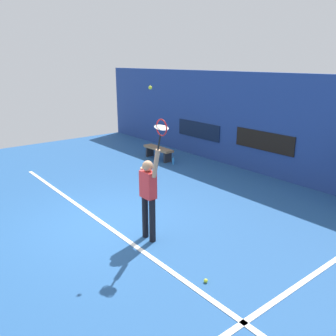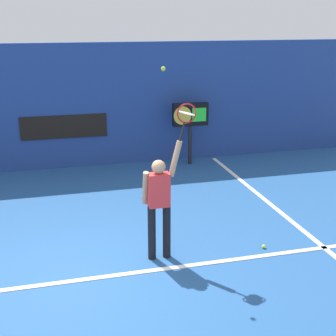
{
  "view_description": "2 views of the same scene",
  "coord_description": "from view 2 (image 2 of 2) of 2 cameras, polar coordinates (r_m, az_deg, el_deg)",
  "views": [
    {
      "loc": [
        6.6,
        -3.48,
        3.55
      ],
      "look_at": [
        1.2,
        0.85,
        1.43
      ],
      "focal_mm": 37.63,
      "sensor_mm": 36.0,
      "label": 1
    },
    {
      "loc": [
        -0.39,
        -6.46,
        3.8
      ],
      "look_at": [
        1.45,
        0.59,
        1.46
      ],
      "focal_mm": 50.2,
      "sensor_mm": 36.0,
      "label": 2
    }
  ],
  "objects": [
    {
      "name": "tennis_player",
      "position": [
        7.51,
        -1.09,
        -3.98
      ],
      "size": [
        0.63,
        0.31,
        1.98
      ],
      "color": "black",
      "rests_on": "ground_plane"
    },
    {
      "name": "court_baseline",
      "position": [
        7.43,
        -9.79,
        -13.17
      ],
      "size": [
        10.0,
        0.1,
        0.01
      ],
      "primitive_type": "cube",
      "color": "white",
      "rests_on": "ground_plane"
    },
    {
      "name": "spare_ball",
      "position": [
        8.37,
        11.55,
        -9.32
      ],
      "size": [
        0.07,
        0.07,
        0.07
      ],
      "primitive_type": "sphere",
      "color": "#CCE033",
      "rests_on": "ground_plane"
    },
    {
      "name": "tennis_ball",
      "position": [
        7.05,
        -0.58,
        11.96
      ],
      "size": [
        0.07,
        0.07,
        0.07
      ],
      "primitive_type": "sphere",
      "color": "#CCE033"
    },
    {
      "name": "sponsor_banner_center",
      "position": [
        12.46,
        -12.51,
        4.9
      ],
      "size": [
        2.2,
        0.03,
        0.6
      ],
      "primitive_type": "cube",
      "color": "black"
    },
    {
      "name": "ground_plane",
      "position": [
        7.5,
        -9.84,
        -12.91
      ],
      "size": [
        18.0,
        18.0,
        0.0
      ],
      "primitive_type": "plane",
      "color": "#23518C"
    },
    {
      "name": "tennis_racket",
      "position": [
        7.23,
        2.22,
        6.4
      ],
      "size": [
        0.38,
        0.27,
        0.63
      ],
      "color": "black"
    },
    {
      "name": "court_sideline",
      "position": [
        10.29,
        12.27,
        -4.27
      ],
      "size": [
        0.1,
        7.0,
        0.01
      ],
      "primitive_type": "cube",
      "color": "white",
      "rests_on": "ground_plane"
    },
    {
      "name": "scoreboard_clock",
      "position": [
        12.48,
        2.72,
        6.18
      ],
      "size": [
        0.96,
        0.2,
        1.66
      ],
      "color": "black",
      "rests_on": "ground_plane"
    },
    {
      "name": "back_wall",
      "position": [
        12.48,
        -12.69,
        7.25
      ],
      "size": [
        18.0,
        0.2,
        3.21
      ],
      "primitive_type": "cube",
      "color": "navy",
      "rests_on": "ground_plane"
    }
  ]
}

